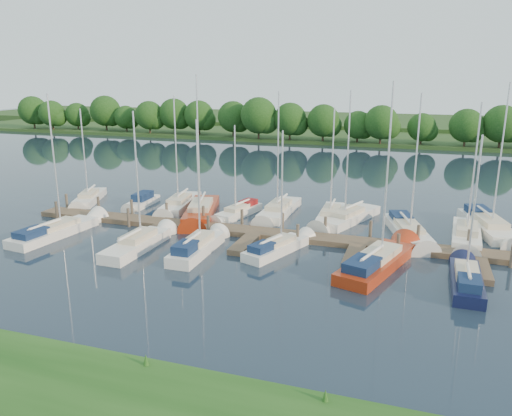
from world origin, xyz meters
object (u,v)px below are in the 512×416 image
(dock, at_px, (254,235))
(motorboat, at_px, (142,202))
(sailboat_s_2, at_px, (198,249))
(sailboat_n_5, at_px, (278,212))
(sailboat_n_0, at_px, (89,199))

(dock, bearing_deg, motorboat, 156.71)
(motorboat, relative_size, sailboat_s_2, 0.52)
(dock, bearing_deg, sailboat_n_5, 89.60)
(sailboat_n_0, relative_size, motorboat, 1.86)
(dock, xyz_separation_m, sailboat_s_2, (-2.70, -4.57, 0.15))
(sailboat_n_0, bearing_deg, sailboat_s_2, 128.31)
(sailboat_n_5, distance_m, sailboat_s_2, 11.59)
(motorboat, bearing_deg, dock, 154.50)
(dock, xyz_separation_m, sailboat_n_5, (0.05, 6.69, 0.08))
(motorboat, bearing_deg, sailboat_s_2, 133.65)
(motorboat, distance_m, sailboat_n_5, 13.41)
(sailboat_s_2, bearing_deg, sailboat_n_0, 148.24)
(dock, xyz_separation_m, motorboat, (-13.33, 5.74, 0.14))
(sailboat_n_5, bearing_deg, motorboat, 4.93)
(sailboat_n_0, xyz_separation_m, sailboat_n_5, (19.15, 1.32, 0.00))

